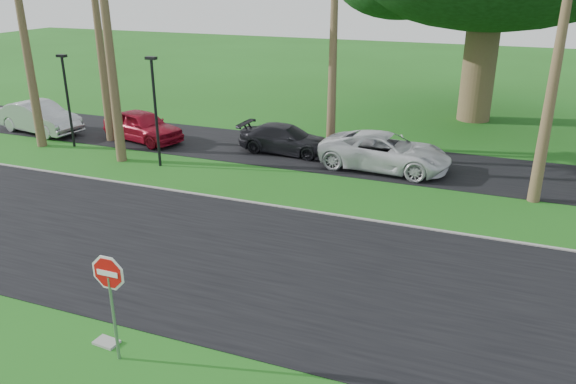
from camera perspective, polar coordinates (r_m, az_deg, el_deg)
The scene contains 12 objects.
ground at distance 15.40m, azimuth -11.49°, elevation -9.40°, with size 120.00×120.00×0.00m, color #1D5A16.
road at distance 16.88m, azimuth -7.88°, elevation -6.23°, with size 120.00×8.00×0.02m, color black.
parking_strip at distance 25.85m, azimuth 3.34°, elevation 3.81°, with size 120.00×5.00×0.02m, color black.
curb at distance 20.16m, azimuth -2.37°, elevation -1.26°, with size 120.00×0.12×0.06m, color gray.
stop_sign_near at distance 12.20m, azimuth -17.63°, elevation -9.17°, with size 1.05×0.07×2.62m.
streetlight_left at distance 28.44m, azimuth -21.52°, elevation 9.17°, with size 0.45×0.25×4.34m.
streetlight_right at distance 24.26m, azimuth -13.35°, elevation 8.58°, with size 0.45×0.25×4.64m.
car_silver at distance 32.03m, azimuth -23.91°, elevation 6.92°, with size 1.69×4.84×1.59m, color #A3A6AA.
car_red at distance 28.71m, azimuth -14.55°, elevation 6.50°, with size 1.79×4.45×1.52m, color maroon.
car_dark at distance 25.94m, azimuth -0.21°, elevation 5.37°, with size 1.80×4.42×1.28m, color black.
car_minivan at distance 24.01m, azimuth 9.83°, elevation 4.03°, with size 2.52×5.47×1.52m, color silver.
utility_slab at distance 13.66m, azimuth -17.95°, elevation -14.32°, with size 0.55×0.35×0.06m, color gray.
Camera 1 is at (7.52, -10.99, 7.75)m, focal length 35.00 mm.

